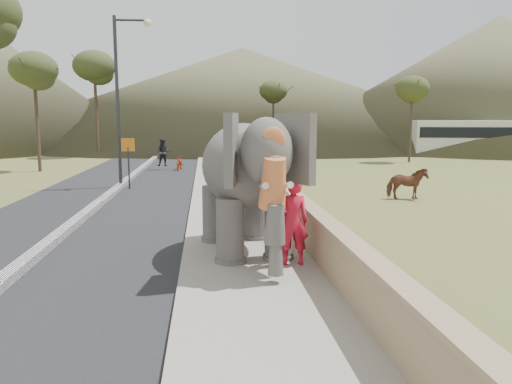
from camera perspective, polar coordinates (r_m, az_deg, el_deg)
The scene contains 15 objects.
ground at distance 9.92m, azimuth -0.14°, elevation -11.27°, with size 160.00×160.00×0.00m, color olive.
road at distance 20.00m, azimuth -17.49°, elevation -1.50°, with size 7.00×120.00×0.03m, color black.
median at distance 19.98m, azimuth -17.50°, elevation -1.24°, with size 0.35×120.00×0.22m, color black.
walkway at distance 19.59m, azimuth -3.03°, elevation -1.14°, with size 3.00×120.00×0.15m, color #9E9687.
parapet at distance 19.66m, azimuth 1.77°, elevation 0.30°, with size 0.30×120.00×1.10m, color tan.
lamppost at distance 24.69m, azimuth -14.89°, elevation 11.76°, with size 1.76×0.36×8.00m.
signboard at distance 24.03m, azimuth -14.39°, elevation 4.16°, with size 0.60×0.08×2.40m.
cow at distance 21.42m, azimuth 16.86°, elevation 0.92°, with size 0.72×1.57×1.33m, color brown.
distant_car at distance 49.43m, azimuth 16.76°, elevation 5.10°, with size 1.70×4.23×1.44m, color #B4B3BA.
bus_white at distance 47.66m, azimuth 24.18°, elevation 5.61°, with size 2.50×11.00×3.10m, color silver.
hill_right at distance 71.70m, azimuth 25.75°, elevation 11.41°, with size 56.00×56.00×16.00m, color brown.
hill_far at distance 79.60m, azimuth -1.56°, elevation 11.14°, with size 80.00×80.00×14.00m, color brown.
elephant_and_man at distance 12.04m, azimuth -1.28°, elevation 0.88°, with size 2.91×4.77×3.25m.
motorcyclist at distance 32.49m, azimuth -9.57°, elevation 3.87°, with size 1.87×1.90×2.02m.
trees at distance 34.97m, azimuth -4.46°, elevation 9.50°, with size 48.46×35.61×9.22m.
Camera 1 is at (-0.92, -9.29, 3.36)m, focal length 35.00 mm.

